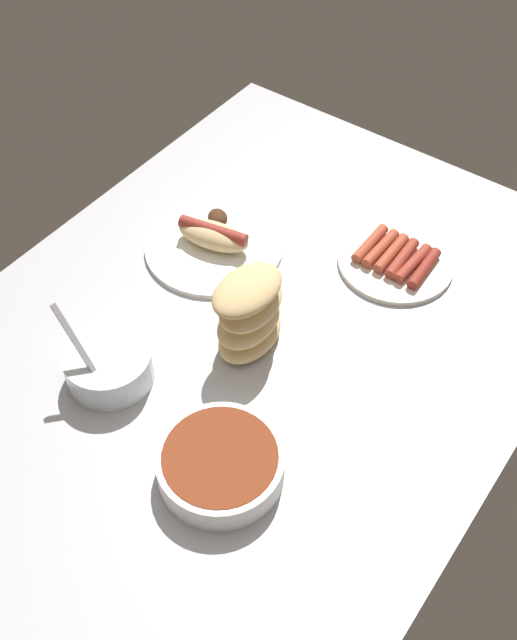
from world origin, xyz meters
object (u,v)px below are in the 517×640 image
bowl_chili (221,464)px  bread_stack (249,312)px  bowl_coleslaw (109,364)px  plate_sausages (396,260)px  plate_hotdog_assembled (214,241)px

bowl_chili → bread_stack: 25.48cm
bowl_coleslaw → bowl_chili: bearing=82.4°
bowl_coleslaw → plate_sausages: 54.74cm
bowl_chili → plate_hotdog_assembled: (-36.32, -30.06, -1.02)cm
bowl_chili → bread_stack: bearing=-152.8°
plate_hotdog_assembled → bowl_chili: bearing=39.6°
bowl_coleslaw → plate_hotdog_assembled: bearing=-171.2°
plate_hotdog_assembled → bread_stack: bearing=53.0°
plate_sausages → bread_stack: bearing=-19.3°
bowl_coleslaw → plate_sausages: (-49.12, 24.06, -2.25)cm
bread_stack → plate_hotdog_assembled: (-14.01, -18.59, -5.51)cm
bread_stack → bowl_coleslaw: bearing=-35.4°
bowl_chili → bread_stack: (-22.31, -11.47, 4.49)cm
plate_sausages → bread_stack: bread_stack is taller
bread_stack → plate_hotdog_assembled: bearing=-127.0°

